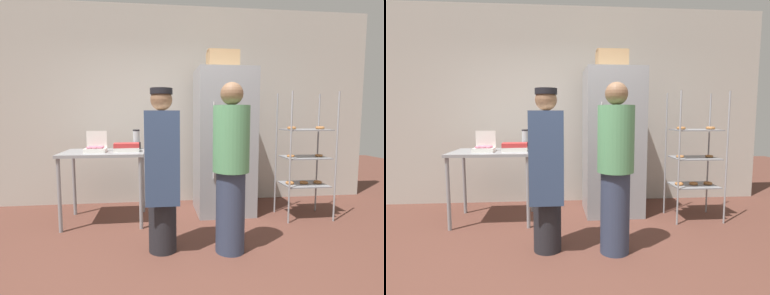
# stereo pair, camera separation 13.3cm
# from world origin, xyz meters

# --- Properties ---
(ground_plane) EXTENTS (14.00, 14.00, 0.00)m
(ground_plane) POSITION_xyz_m (0.00, 0.00, 0.00)
(ground_plane) COLOR brown
(back_wall) EXTENTS (6.40, 0.12, 3.02)m
(back_wall) POSITION_xyz_m (0.00, 2.22, 1.51)
(back_wall) COLOR #B7B2A8
(back_wall) RESTS_ON ground_plane
(refrigerator) EXTENTS (0.77, 0.75, 1.99)m
(refrigerator) POSITION_xyz_m (0.68, 1.55, 1.00)
(refrigerator) COLOR gray
(refrigerator) RESTS_ON ground_plane
(baking_rack) EXTENTS (0.63, 0.47, 1.66)m
(baking_rack) POSITION_xyz_m (1.70, 1.19, 0.81)
(baking_rack) COLOR #93969B
(baking_rack) RESTS_ON ground_plane
(prep_counter) EXTENTS (1.01, 0.72, 0.91)m
(prep_counter) POSITION_xyz_m (-0.91, 1.33, 0.80)
(prep_counter) COLOR gray
(prep_counter) RESTS_ON ground_plane
(donut_box) EXTENTS (0.25, 0.22, 0.26)m
(donut_box) POSITION_xyz_m (-1.00, 1.25, 0.96)
(donut_box) COLOR silver
(donut_box) RESTS_ON prep_counter
(blender_pitcher) EXTENTS (0.12, 0.12, 0.26)m
(blender_pitcher) POSITION_xyz_m (-0.52, 1.57, 1.03)
(blender_pitcher) COLOR black
(blender_pitcher) RESTS_ON prep_counter
(binder_stack) EXTENTS (0.33, 0.23, 0.11)m
(binder_stack) POSITION_xyz_m (-0.63, 1.29, 0.96)
(binder_stack) COLOR silver
(binder_stack) RESTS_ON prep_counter
(cardboard_storage_box) EXTENTS (0.42, 0.32, 0.27)m
(cardboard_storage_box) POSITION_xyz_m (0.67, 1.63, 2.12)
(cardboard_storage_box) COLOR tan
(cardboard_storage_box) RESTS_ON refrigerator
(person_baker) EXTENTS (0.34, 0.36, 1.62)m
(person_baker) POSITION_xyz_m (-0.20, 0.38, 0.84)
(person_baker) COLOR #232328
(person_baker) RESTS_ON ground_plane
(person_customer) EXTENTS (0.36, 0.36, 1.68)m
(person_customer) POSITION_xyz_m (0.46, 0.29, 0.86)
(person_customer) COLOR #333D56
(person_customer) RESTS_ON ground_plane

